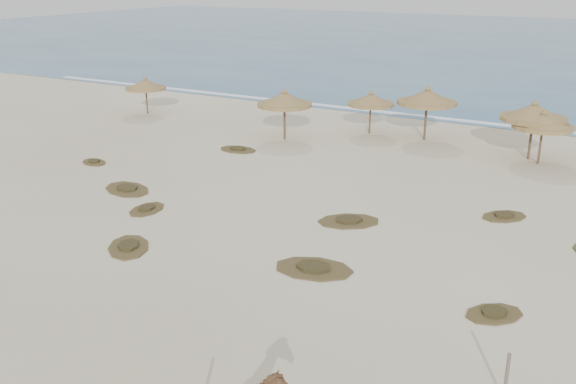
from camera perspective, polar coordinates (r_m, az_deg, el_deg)
ground at (r=20.78m, az=-6.58°, el=-7.48°), size 160.00×160.00×0.00m
ocean at (r=91.08m, az=22.61°, el=11.97°), size 200.00×100.00×0.01m
foam_line at (r=43.40m, az=13.86°, el=6.33°), size 70.00×0.60×0.01m
palapa_0 at (r=44.41m, az=-12.55°, el=9.29°), size 3.45×3.45×2.52m
palapa_1 at (r=36.59m, az=-0.31°, el=8.19°), size 3.94×3.94×2.94m
palapa_2 at (r=38.31m, az=7.37°, el=8.11°), size 2.85×2.85×2.57m
palapa_3 at (r=37.22m, az=12.27°, el=8.19°), size 4.44×4.44×3.14m
palapa_4 at (r=34.19m, az=21.76°, el=5.83°), size 3.87×3.87×2.78m
palapa_5 at (r=34.84m, az=21.01°, el=6.57°), size 4.08×4.08×3.11m
fence_post_far at (r=15.80m, az=18.85°, el=-15.30°), size 0.10×0.10×1.22m
scrub_1 at (r=29.33m, az=-14.11°, el=0.27°), size 2.92×2.37×0.16m
scrub_2 at (r=26.71m, az=-12.44°, el=-1.48°), size 1.32×1.89×0.16m
scrub_3 at (r=24.99m, az=5.43°, el=-2.57°), size 2.90×2.70×0.16m
scrub_4 at (r=19.41m, az=17.84°, el=-10.24°), size 2.03×2.05×0.16m
scrub_6 at (r=34.85m, az=-4.47°, el=3.81°), size 2.14×1.39×0.16m
scrub_7 at (r=26.76m, az=18.65°, el=-2.03°), size 2.17×2.22×0.16m
scrub_8 at (r=33.90m, az=-16.85°, el=2.57°), size 1.79×1.45×0.16m
scrub_9 at (r=21.09m, az=2.30°, el=-6.78°), size 2.95×2.25×0.16m
scrub_11 at (r=23.31m, az=-13.99°, el=-4.73°), size 2.50×2.57×0.16m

